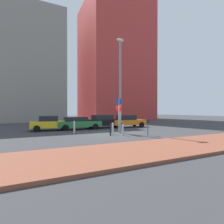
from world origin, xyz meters
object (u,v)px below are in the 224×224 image
at_px(traffic_bollard_far, 74,127).
at_px(parked_car_green, 79,123).
at_px(parked_car_orange, 127,121).
at_px(parking_sign_post, 119,111).
at_px(traffic_bollard_mid, 113,128).
at_px(parked_car_black, 104,121).
at_px(parking_meter, 148,125).
at_px(traffic_bollard_near, 111,130).
at_px(street_lamp, 120,79).
at_px(parked_car_yellow, 50,123).
at_px(traffic_bollard_edge, 123,130).

bearing_deg(traffic_bollard_far, parked_car_green, 68.66).
xyz_separation_m(parked_car_orange, parking_sign_post, (-3.62, -4.60, 1.24)).
bearing_deg(traffic_bollard_mid, parked_car_black, 74.86).
xyz_separation_m(parking_meter, traffic_bollard_near, (-2.84, 1.22, -0.38)).
bearing_deg(traffic_bollard_mid, parked_car_orange, 48.33).
distance_m(parked_car_green, parking_sign_post, 5.35).
height_order(parked_car_orange, parking_meter, parked_car_orange).
bearing_deg(traffic_bollard_mid, traffic_bollard_far, 144.95).
height_order(parked_car_orange, street_lamp, street_lamp).
distance_m(parking_sign_post, traffic_bollard_far, 4.29).
distance_m(parking_sign_post, street_lamp, 2.98).
xyz_separation_m(parked_car_yellow, parked_car_black, (6.08, 0.09, 0.03)).
bearing_deg(parked_car_black, street_lamp, -95.13).
bearing_deg(traffic_bollard_mid, parked_car_yellow, 131.74).
bearing_deg(traffic_bollard_near, parked_car_orange, 48.71).
bearing_deg(street_lamp, parking_meter, -60.30).
distance_m(parked_car_orange, traffic_bollard_edge, 7.23).
height_order(parking_sign_post, traffic_bollard_near, parking_sign_post).
bearing_deg(parked_car_yellow, traffic_bollard_near, -54.66).
xyz_separation_m(parked_car_yellow, parked_car_orange, (9.06, -0.25, -0.01)).
distance_m(parking_sign_post, parking_meter, 2.94).
bearing_deg(traffic_bollard_mid, parking_sign_post, 24.56).
bearing_deg(parking_sign_post, traffic_bollard_far, 155.58).
xyz_separation_m(parking_meter, traffic_bollard_mid, (-2.34, 1.85, -0.35)).
height_order(parked_car_green, traffic_bollard_mid, parked_car_green).
height_order(parked_car_yellow, traffic_bollard_far, parked_car_yellow).
xyz_separation_m(street_lamp, traffic_bollard_edge, (-0.59, -1.55, -4.51)).
xyz_separation_m(parked_car_black, parking_meter, (0.90, -7.16, 0.05)).
bearing_deg(parking_sign_post, parking_meter, -54.97).
bearing_deg(traffic_bollard_far, traffic_bollard_edge, -43.12).
relative_size(parked_car_orange, parking_sign_post, 1.38).
xyz_separation_m(street_lamp, traffic_bollard_near, (-1.50, -1.12, -4.51)).
bearing_deg(parked_car_black, parked_car_green, -172.67).
height_order(parked_car_yellow, parking_sign_post, parking_sign_post).
distance_m(parked_car_orange, street_lamp, 7.02).
height_order(parking_sign_post, street_lamp, street_lamp).
distance_m(parked_car_black, parked_car_orange, 2.99).
height_order(parked_car_black, traffic_bollard_far, parked_car_black).
distance_m(parked_car_green, parked_car_black, 3.23).
xyz_separation_m(parked_car_orange, traffic_bollard_near, (-4.91, -5.59, -0.30)).
bearing_deg(parking_meter, street_lamp, 119.70).
relative_size(parked_car_green, traffic_bollard_far, 4.32).
distance_m(parked_car_orange, traffic_bollard_near, 7.45).
bearing_deg(street_lamp, parked_car_orange, 52.69).
distance_m(parked_car_green, traffic_bollard_far, 3.08).
distance_m(parked_car_yellow, traffic_bollard_edge, 8.06).
distance_m(parked_car_green, parking_meter, 7.90).
relative_size(parking_meter, street_lamp, 0.15).
bearing_deg(parking_meter, parking_sign_post, 125.03).
xyz_separation_m(parked_car_yellow, traffic_bollard_edge, (5.06, -6.27, -0.30)).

